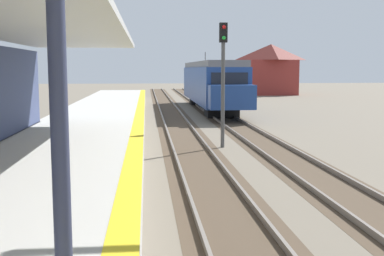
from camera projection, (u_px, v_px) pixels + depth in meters
name	position (u px, v px, depth m)	size (l,w,h in m)	color
station_platform	(65.00, 159.00, 15.59)	(5.00, 80.00, 0.91)	#B7B5AD
track_pair_nearest_platform	(190.00, 149.00, 20.01)	(2.34, 120.00, 0.16)	#4C3D2D
track_pair_middle	(271.00, 147.00, 20.32)	(2.34, 120.00, 0.16)	#4C3D2D
approaching_train	(211.00, 83.00, 38.90)	(2.93, 19.60, 4.76)	navy
rail_signal_post	(223.00, 72.00, 20.26)	(0.32, 0.34, 5.20)	#4C4C4C
distant_trackside_house	(271.00, 68.00, 61.98)	(6.60, 5.28, 6.40)	maroon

